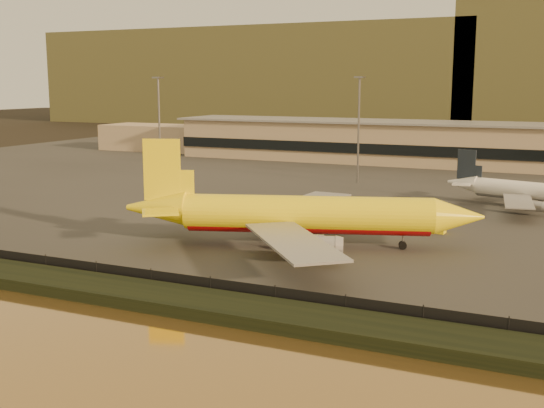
# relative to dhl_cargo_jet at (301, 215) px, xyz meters

# --- Properties ---
(ground) EXTENTS (900.00, 900.00, 0.00)m
(ground) POSITION_rel_dhl_cargo_jet_xyz_m (-2.22, -13.55, -4.90)
(ground) COLOR black
(ground) RESTS_ON ground
(embankment) EXTENTS (320.00, 7.00, 1.40)m
(embankment) POSITION_rel_dhl_cargo_jet_xyz_m (-2.22, -30.55, -4.20)
(embankment) COLOR black
(embankment) RESTS_ON ground
(tarmac) EXTENTS (320.00, 220.00, 0.20)m
(tarmac) POSITION_rel_dhl_cargo_jet_xyz_m (-2.22, 81.45, -4.80)
(tarmac) COLOR #2D2D2D
(tarmac) RESTS_ON ground
(perimeter_fence) EXTENTS (300.00, 0.05, 2.20)m
(perimeter_fence) POSITION_rel_dhl_cargo_jet_xyz_m (-2.22, -26.55, -3.60)
(perimeter_fence) COLOR black
(perimeter_fence) RESTS_ON tarmac
(terminal_building) EXTENTS (202.00, 25.00, 12.60)m
(terminal_building) POSITION_rel_dhl_cargo_jet_xyz_m (-16.74, 112.00, 1.35)
(terminal_building) COLOR tan
(terminal_building) RESTS_ON tarmac
(apron_light_masts) EXTENTS (152.20, 12.20, 25.40)m
(apron_light_masts) POSITION_rel_dhl_cargo_jet_xyz_m (12.78, 61.45, 10.80)
(apron_light_masts) COLOR slate
(apron_light_masts) RESTS_ON tarmac
(distant_hills) EXTENTS (470.00, 160.00, 70.00)m
(distant_hills) POSITION_rel_dhl_cargo_jet_xyz_m (-22.96, 326.45, 26.49)
(distant_hills) COLOR brown
(distant_hills) RESTS_ON ground
(dhl_cargo_jet) EXTENTS (51.46, 49.03, 15.74)m
(dhl_cargo_jet) POSITION_rel_dhl_cargo_jet_xyz_m (0.00, 0.00, 0.00)
(dhl_cargo_jet) COLOR yellow
(dhl_cargo_jet) RESTS_ON tarmac
(white_narrowbody_jet) EXTENTS (36.08, 34.50, 10.50)m
(white_narrowbody_jet) POSITION_rel_dhl_cargo_jet_xyz_m (29.53, 47.38, -1.57)
(white_narrowbody_jet) COLOR white
(white_narrowbody_jet) RESTS_ON tarmac
(gse_vehicle_yellow) EXTENTS (4.20, 2.11, 1.84)m
(gse_vehicle_yellow) POSITION_rel_dhl_cargo_jet_xyz_m (15.73, 17.83, -3.78)
(gse_vehicle_yellow) COLOR yellow
(gse_vehicle_yellow) RESTS_ON tarmac
(gse_vehicle_white) EXTENTS (4.30, 1.99, 1.92)m
(gse_vehicle_white) POSITION_rel_dhl_cargo_jet_xyz_m (-26.66, 20.10, -3.74)
(gse_vehicle_white) COLOR white
(gse_vehicle_white) RESTS_ON tarmac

